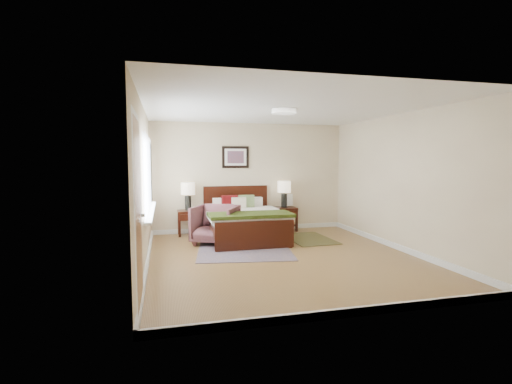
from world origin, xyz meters
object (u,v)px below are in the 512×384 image
bed (244,216)px  nightstand_left (188,216)px  rug_persian (243,246)px  lamp_left (188,192)px  nightstand_right (284,216)px  lamp_right (284,190)px  armchair (216,224)px

bed → nightstand_left: size_ratio=3.52×
nightstand_left → rug_persian: 1.66m
lamp_left → nightstand_right: bearing=-0.3°
nightstand_right → rug_persian: bearing=-134.2°
nightstand_right → lamp_right: size_ratio=0.91×
nightstand_right → lamp_left: size_ratio=0.91×
bed → lamp_left: bearing=146.7°
bed → armchair: bearing=-159.2°
lamp_left → lamp_right: bearing=0.0°
lamp_left → rug_persian: (0.96, -1.30, -0.96)m
bed → nightstand_right: (1.11, 0.71, -0.14)m
nightstand_right → rug_persian: nightstand_right is taller
bed → lamp_right: 1.41m
nightstand_left → rug_persian: bearing=-53.2°
bed → lamp_left: 1.40m
lamp_left → lamp_right: same height
bed → nightstand_right: 1.33m
nightstand_left → lamp_right: lamp_right is taller
bed → lamp_right: size_ratio=3.17×
nightstand_left → armchair: armchair is taller
lamp_right → nightstand_left: bearing=-179.5°
nightstand_right → lamp_left: 2.30m
bed → rug_persian: size_ratio=0.82×
lamp_right → armchair: size_ratio=0.72×
bed → armchair: bed is taller
nightstand_right → lamp_left: lamp_left is taller
lamp_left → armchair: lamp_left is taller
nightstand_left → nightstand_right: bearing=0.2°
bed → nightstand_right: size_ratio=3.49×
lamp_right → rug_persian: size_ratio=0.26×
rug_persian → nightstand_left: bearing=135.4°
bed → rug_persian: bearing=-103.6°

